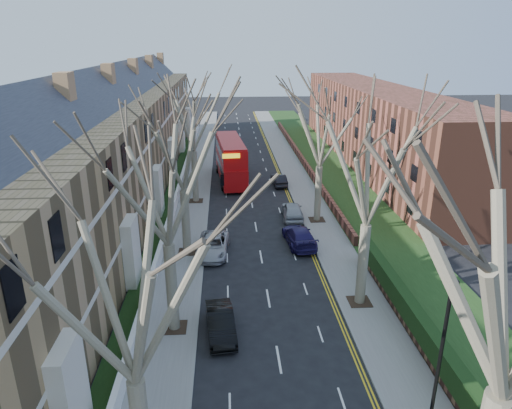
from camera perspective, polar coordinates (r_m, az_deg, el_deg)
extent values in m
plane|color=black|center=(22.95, 3.80, -23.42)|extent=(240.00, 240.00, 0.00)
cube|color=slate|center=(57.80, -7.18, 4.01)|extent=(3.00, 102.00, 0.12)
cube|color=slate|center=(58.32, 4.70, 4.24)|extent=(3.00, 102.00, 0.12)
cube|color=#987A4D|center=(50.01, -16.91, 6.65)|extent=(9.00, 78.00, 10.00)
cube|color=#2C2D36|center=(49.08, -17.63, 13.47)|extent=(4.67, 78.00, 4.67)
cube|color=silver|center=(49.55, -11.71, 5.19)|extent=(0.12, 78.00, 0.35)
cube|color=silver|center=(48.80, -11.99, 9.16)|extent=(0.12, 78.00, 0.35)
cube|color=brown|center=(63.71, 14.73, 9.56)|extent=(8.00, 54.00, 10.00)
cube|color=brown|center=(62.27, 5.74, 5.70)|extent=(0.35, 54.00, 0.90)
cube|color=#542F24|center=(26.11, 21.05, -17.55)|extent=(0.40, 24.00, 0.60)
cube|color=black|center=(25.60, 21.31, -15.93)|extent=(0.70, 24.00, 1.20)
cube|color=white|center=(50.14, -9.55, 2.07)|extent=(0.30, 78.00, 1.00)
cube|color=#1B3814|center=(59.12, 9.04, 4.37)|extent=(6.00, 102.00, 0.06)
cylinder|color=black|center=(19.00, 21.68, -19.44)|extent=(0.14, 0.14, 8.00)
cube|color=black|center=(16.85, 23.41, -8.74)|extent=(0.18, 0.50, 0.22)
cylinder|color=#6D624E|center=(26.20, -10.49, -10.19)|extent=(0.64, 0.64, 5.25)
cube|color=#2D2116|center=(27.58, -10.14, -14.89)|extent=(1.40, 1.40, 0.05)
cylinder|color=#6D624E|center=(35.20, -8.77, -2.15)|extent=(0.64, 0.64, 5.07)
cube|color=#2D2116|center=(36.21, -8.56, -5.85)|extent=(1.40, 1.40, 0.05)
cylinder|color=#6D624E|center=(46.49, -7.64, 3.50)|extent=(0.60, 0.60, 5.25)
cube|color=#2D2116|center=(47.29, -7.50, 0.46)|extent=(1.40, 1.40, 0.05)
cylinder|color=#6D624E|center=(28.94, 13.18, -7.34)|extent=(0.64, 0.64, 5.25)
cube|color=#2D2116|center=(30.20, 12.79, -11.75)|extent=(1.40, 1.40, 0.05)
cylinder|color=#6D624E|center=(41.50, 7.77, 1.35)|extent=(0.60, 0.60, 5.07)
cube|color=#2D2116|center=(42.37, 7.61, -1.89)|extent=(1.40, 1.40, 0.05)
cube|color=#A60B0D|center=(53.87, -3.16, 4.55)|extent=(3.63, 11.72, 2.31)
cube|color=#A60B0D|center=(53.33, -3.21, 6.83)|extent=(3.58, 11.15, 2.10)
cube|color=black|center=(53.75, -3.17, 5.04)|extent=(3.57, 10.81, 0.94)
cube|color=black|center=(53.30, -3.21, 6.94)|extent=(3.55, 10.58, 0.94)
imported|color=black|center=(26.61, -4.45, -14.55)|extent=(1.91, 4.41, 1.41)
imported|color=#9F9EA4|center=(35.66, -5.42, -5.12)|extent=(2.74, 5.23, 1.41)
imported|color=#1D154C|center=(37.21, 5.44, -3.94)|extent=(2.50, 5.32, 1.50)
imported|color=#999CA2|center=(42.50, 4.57, -0.76)|extent=(2.02, 4.65, 1.56)
imported|color=black|center=(52.23, 2.90, 3.09)|extent=(1.63, 4.04, 1.31)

